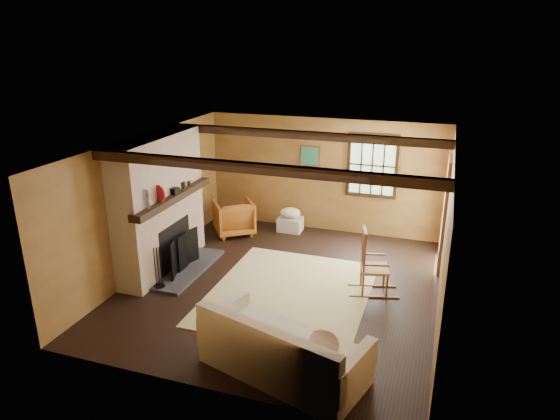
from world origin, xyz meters
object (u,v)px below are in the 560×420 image
at_px(sofa, 282,354).
at_px(armchair, 234,217).
at_px(laundry_basket, 290,224).
at_px(rocking_chair, 372,266).
at_px(fireplace, 161,210).

height_order(sofa, armchair, sofa).
xyz_separation_m(sofa, laundry_basket, (-1.35, 4.61, -0.15)).
height_order(rocking_chair, armchair, rocking_chair).
bearing_deg(fireplace, sofa, -36.70).
bearing_deg(sofa, fireplace, 160.02).
bearing_deg(rocking_chair, armchair, 47.97).
distance_m(fireplace, armchair, 2.10).
distance_m(rocking_chair, sofa, 2.56).
height_order(fireplace, armchair, fireplace).
distance_m(fireplace, sofa, 3.77).
xyz_separation_m(sofa, armchair, (-2.43, 4.10, 0.06)).
height_order(fireplace, rocking_chair, fireplace).
xyz_separation_m(rocking_chair, laundry_basket, (-2.06, 2.16, -0.32)).
height_order(sofa, laundry_basket, sofa).
relative_size(rocking_chair, laundry_basket, 2.21).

